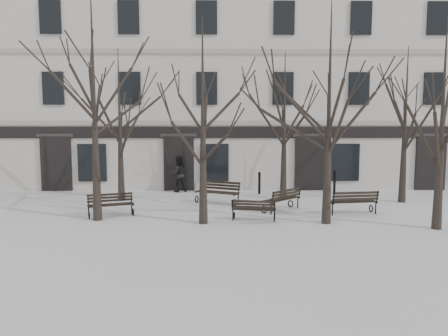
{
  "coord_description": "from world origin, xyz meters",
  "views": [
    {
      "loc": [
        -1.44,
        -15.2,
        3.74
      ],
      "look_at": [
        -1.17,
        3.0,
        1.75
      ],
      "focal_mm": 35.0,
      "sensor_mm": 36.0,
      "label": 1
    }
  ],
  "objects_px": {
    "bench_1": "(254,209)",
    "bench_4": "(283,199)",
    "tree_3": "(443,99)",
    "tree_0": "(93,73)",
    "tree_1": "(203,95)",
    "bench_0": "(111,204)",
    "bench_2": "(353,201)",
    "bench_3": "(218,191)",
    "tree_2": "(330,86)"
  },
  "relations": [
    {
      "from": "tree_0",
      "to": "tree_3",
      "type": "relative_size",
      "value": 1.22
    },
    {
      "from": "tree_2",
      "to": "bench_0",
      "type": "bearing_deg",
      "value": 170.5
    },
    {
      "from": "bench_3",
      "to": "bench_4",
      "type": "bearing_deg",
      "value": -6.89
    },
    {
      "from": "tree_0",
      "to": "tree_1",
      "type": "height_order",
      "value": "tree_0"
    },
    {
      "from": "tree_1",
      "to": "bench_3",
      "type": "relative_size",
      "value": 3.57
    },
    {
      "from": "tree_3",
      "to": "bench_1",
      "type": "xyz_separation_m",
      "value": [
        -6.23,
        1.33,
        -4.01
      ]
    },
    {
      "from": "bench_0",
      "to": "bench_1",
      "type": "relative_size",
      "value": 1.08
    },
    {
      "from": "tree_0",
      "to": "bench_0",
      "type": "height_order",
      "value": "tree_0"
    },
    {
      "from": "tree_3",
      "to": "bench_3",
      "type": "xyz_separation_m",
      "value": [
        -7.57,
        4.79,
        -3.91
      ]
    },
    {
      "from": "bench_3",
      "to": "tree_0",
      "type": "bearing_deg",
      "value": -118.25
    },
    {
      "from": "bench_1",
      "to": "bench_0",
      "type": "bearing_deg",
      "value": 1.01
    },
    {
      "from": "tree_3",
      "to": "bench_0",
      "type": "distance_m",
      "value": 12.63
    },
    {
      "from": "tree_0",
      "to": "bench_1",
      "type": "relative_size",
      "value": 5.13
    },
    {
      "from": "bench_1",
      "to": "tree_0",
      "type": "bearing_deg",
      "value": 8.45
    },
    {
      "from": "tree_1",
      "to": "bench_1",
      "type": "distance_m",
      "value": 4.6
    },
    {
      "from": "tree_1",
      "to": "bench_4",
      "type": "xyz_separation_m",
      "value": [
        3.21,
        2.14,
        -4.11
      ]
    },
    {
      "from": "bench_3",
      "to": "tree_3",
      "type": "bearing_deg",
      "value": -6.51
    },
    {
      "from": "tree_0",
      "to": "bench_0",
      "type": "relative_size",
      "value": 4.74
    },
    {
      "from": "tree_3",
      "to": "bench_2",
      "type": "distance_m",
      "value": 5.09
    },
    {
      "from": "tree_2",
      "to": "bench_4",
      "type": "xyz_separation_m",
      "value": [
        -1.27,
        2.2,
        -4.44
      ]
    },
    {
      "from": "tree_0",
      "to": "bench_4",
      "type": "xyz_separation_m",
      "value": [
        7.21,
        1.56,
        -4.94
      ]
    },
    {
      "from": "tree_0",
      "to": "bench_0",
      "type": "xyz_separation_m",
      "value": [
        0.32,
        0.72,
        -4.98
      ]
    },
    {
      "from": "tree_0",
      "to": "bench_2",
      "type": "relative_size",
      "value": 4.38
    },
    {
      "from": "tree_2",
      "to": "bench_4",
      "type": "relative_size",
      "value": 4.39
    },
    {
      "from": "tree_3",
      "to": "bench_0",
      "type": "relative_size",
      "value": 3.88
    },
    {
      "from": "tree_2",
      "to": "tree_3",
      "type": "bearing_deg",
      "value": -13.46
    },
    {
      "from": "bench_1",
      "to": "bench_4",
      "type": "distance_m",
      "value": 2.2
    },
    {
      "from": "tree_1",
      "to": "bench_0",
      "type": "distance_m",
      "value": 5.69
    },
    {
      "from": "bench_2",
      "to": "tree_3",
      "type": "bearing_deg",
      "value": 124.18
    },
    {
      "from": "bench_0",
      "to": "bench_3",
      "type": "bearing_deg",
      "value": 12.39
    },
    {
      "from": "bench_2",
      "to": "bench_3",
      "type": "xyz_separation_m",
      "value": [
        -5.4,
        2.38,
        0.02
      ]
    },
    {
      "from": "tree_0",
      "to": "tree_1",
      "type": "distance_m",
      "value": 4.13
    },
    {
      "from": "bench_0",
      "to": "bench_4",
      "type": "xyz_separation_m",
      "value": [
        6.89,
        0.84,
        0.04
      ]
    },
    {
      "from": "tree_2",
      "to": "bench_2",
      "type": "relative_size",
      "value": 3.98
    },
    {
      "from": "tree_0",
      "to": "tree_3",
      "type": "bearing_deg",
      "value": -7.13
    },
    {
      "from": "tree_1",
      "to": "bench_3",
      "type": "distance_m",
      "value": 5.64
    },
    {
      "from": "tree_0",
      "to": "bench_2",
      "type": "xyz_separation_m",
      "value": [
        9.93,
        0.9,
        -4.93
      ]
    },
    {
      "from": "tree_0",
      "to": "bench_3",
      "type": "bearing_deg",
      "value": 35.9
    },
    {
      "from": "tree_3",
      "to": "bench_4",
      "type": "height_order",
      "value": "tree_3"
    },
    {
      "from": "bench_0",
      "to": "bench_4",
      "type": "bearing_deg",
      "value": -11.98
    },
    {
      "from": "bench_3",
      "to": "bench_2",
      "type": "bearing_deg",
      "value": 2.03
    },
    {
      "from": "tree_2",
      "to": "tree_3",
      "type": "relative_size",
      "value": 1.11
    },
    {
      "from": "tree_2",
      "to": "bench_4",
      "type": "distance_m",
      "value": 5.12
    },
    {
      "from": "tree_1",
      "to": "bench_2",
      "type": "xyz_separation_m",
      "value": [
        5.94,
        1.48,
        -4.1
      ]
    },
    {
      "from": "bench_1",
      "to": "tree_2",
      "type": "bearing_deg",
      "value": -179.85
    },
    {
      "from": "tree_1",
      "to": "tree_2",
      "type": "relative_size",
      "value": 0.93
    },
    {
      "from": "tree_0",
      "to": "bench_0",
      "type": "distance_m",
      "value": 5.04
    },
    {
      "from": "bench_0",
      "to": "bench_2",
      "type": "height_order",
      "value": "bench_2"
    },
    {
      "from": "bench_0",
      "to": "tree_1",
      "type": "bearing_deg",
      "value": -38.42
    },
    {
      "from": "bench_0",
      "to": "bench_1",
      "type": "xyz_separation_m",
      "value": [
        5.55,
        -0.9,
        -0.03
      ]
    }
  ]
}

